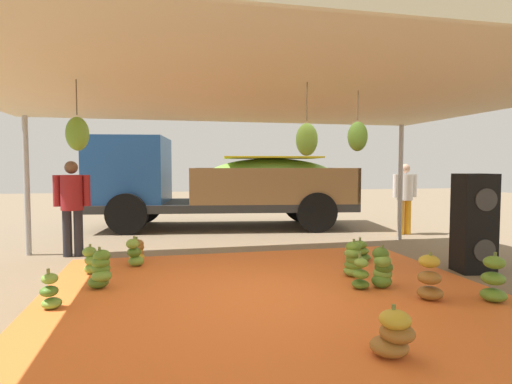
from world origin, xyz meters
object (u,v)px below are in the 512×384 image
(banana_bunch_5, at_px, (361,275))
(banana_bunch_7, at_px, (354,260))
(cargo_truck_main, at_px, (215,182))
(banana_bunch_11, at_px, (382,269))
(banana_bunch_2, at_px, (360,252))
(banana_bunch_8, at_px, (393,335))
(worker_0, at_px, (72,201))
(banana_bunch_10, at_px, (134,253))
(speaker_stack, at_px, (474,223))
(banana_bunch_9, at_px, (430,279))
(banana_bunch_6, at_px, (50,292))
(banana_bunch_4, at_px, (92,261))
(banana_bunch_3, at_px, (494,281))
(worker_1, at_px, (405,193))
(banana_bunch_1, at_px, (101,270))
(banana_bunch_0, at_px, (137,251))

(banana_bunch_5, bearing_deg, banana_bunch_7, 72.42)
(banana_bunch_5, xyz_separation_m, cargo_truck_main, (-1.17, 6.23, 1.02))
(banana_bunch_11, bearing_deg, banana_bunch_2, 74.08)
(banana_bunch_8, distance_m, worker_0, 6.14)
(banana_bunch_10, bearing_deg, speaker_stack, -16.01)
(cargo_truck_main, bearing_deg, banana_bunch_9, -75.18)
(banana_bunch_8, bearing_deg, worker_0, 125.29)
(banana_bunch_9, height_order, banana_bunch_11, banana_bunch_9)
(cargo_truck_main, relative_size, speaker_stack, 4.64)
(banana_bunch_11, xyz_separation_m, cargo_truck_main, (-1.50, 6.20, 0.96))
(banana_bunch_6, distance_m, banana_bunch_10, 2.08)
(banana_bunch_8, height_order, banana_bunch_9, banana_bunch_9)
(banana_bunch_5, bearing_deg, banana_bunch_4, 155.34)
(banana_bunch_3, height_order, banana_bunch_8, banana_bunch_3)
(banana_bunch_6, relative_size, banana_bunch_8, 0.93)
(worker_1, bearing_deg, banana_bunch_1, -153.62)
(worker_0, bearing_deg, banana_bunch_11, -34.32)
(banana_bunch_7, height_order, worker_0, worker_0)
(worker_0, bearing_deg, banana_bunch_2, -17.41)
(speaker_stack, bearing_deg, banana_bunch_9, -144.51)
(banana_bunch_7, relative_size, banana_bunch_10, 1.13)
(banana_bunch_6, bearing_deg, banana_bunch_0, 70.30)
(banana_bunch_2, xyz_separation_m, banana_bunch_11, (-0.43, -1.52, 0.09))
(banana_bunch_2, relative_size, banana_bunch_11, 0.81)
(banana_bunch_8, relative_size, worker_0, 0.29)
(worker_0, xyz_separation_m, worker_1, (7.30, 0.96, -0.02))
(banana_bunch_0, xyz_separation_m, worker_1, (6.14, 1.67, 0.81))
(banana_bunch_9, bearing_deg, cargo_truck_main, 104.82)
(banana_bunch_4, relative_size, cargo_truck_main, 0.06)
(banana_bunch_2, bearing_deg, banana_bunch_5, -116.20)
(banana_bunch_1, bearing_deg, banana_bunch_5, -13.54)
(banana_bunch_0, distance_m, banana_bunch_6, 2.45)
(banana_bunch_7, bearing_deg, worker_0, 150.55)
(banana_bunch_5, distance_m, banana_bunch_6, 3.81)
(cargo_truck_main, xyz_separation_m, worker_0, (-2.98, -3.14, -0.21))
(banana_bunch_4, xyz_separation_m, banana_bunch_9, (4.24, -2.22, 0.06))
(banana_bunch_2, distance_m, speaker_stack, 1.83)
(banana_bunch_1, xyz_separation_m, banana_bunch_9, (3.99, -1.38, 0.01))
(banana_bunch_6, relative_size, speaker_stack, 0.30)
(banana_bunch_10, bearing_deg, banana_bunch_9, -35.17)
(worker_0, bearing_deg, banana_bunch_6, -83.62)
(banana_bunch_2, bearing_deg, cargo_truck_main, 112.42)
(banana_bunch_4, bearing_deg, banana_bunch_3, -26.43)
(banana_bunch_5, height_order, speaker_stack, speaker_stack)
(worker_1, bearing_deg, banana_bunch_10, -161.57)
(banana_bunch_3, distance_m, banana_bunch_5, 1.56)
(banana_bunch_8, bearing_deg, banana_bunch_1, 135.47)
(banana_bunch_2, distance_m, banana_bunch_10, 3.79)
(banana_bunch_0, height_order, banana_bunch_3, banana_bunch_3)
(worker_1, bearing_deg, banana_bunch_8, -122.58)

